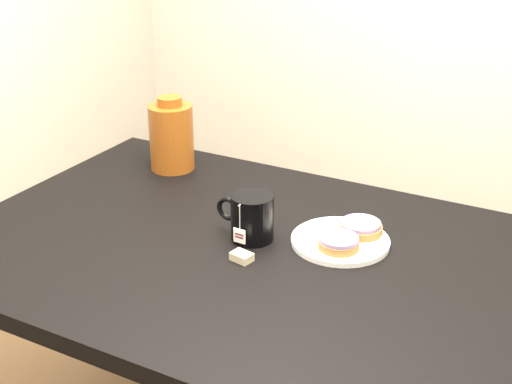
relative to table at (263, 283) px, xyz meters
The scene contains 7 objects.
table is the anchor object (origin of this frame).
plate 0.20m from the table, 39.29° to the left, with size 0.22×0.22×0.02m.
bagel_back 0.25m from the table, 44.29° to the left, with size 0.10×0.10×0.03m.
bagel_front 0.20m from the table, 25.23° to the left, with size 0.10×0.10×0.03m.
mug 0.15m from the table, 142.52° to the left, with size 0.14×0.10×0.11m.
teabag_pouch 0.11m from the table, 108.77° to the right, with size 0.04×0.03×0.02m, color #C6B793.
bagel_package 0.57m from the table, 145.88° to the left, with size 0.15×0.15×0.21m.
Camera 1 is at (0.64, -1.21, 1.51)m, focal length 50.00 mm.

